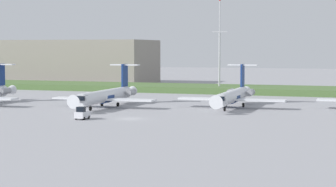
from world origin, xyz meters
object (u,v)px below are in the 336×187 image
object	(u,v)px
regional_jet_third	(106,95)
baggage_tug	(82,114)
antenna_mast	(219,54)
regional_jet_fourth	(233,96)

from	to	relation	value
regional_jet_third	baggage_tug	xyz separation A→B (m)	(4.97, -21.88, -1.53)
regional_jet_third	baggage_tug	bearing A→B (deg)	-77.19
baggage_tug	antenna_mast	bearing A→B (deg)	83.46
regional_jet_third	regional_jet_fourth	bearing A→B (deg)	16.08
regional_jet_third	baggage_tug	size ratio (longest dim) A/B	9.69
antenna_mast	baggage_tug	world-z (taller)	antenna_mast
regional_jet_third	antenna_mast	bearing A→B (deg)	75.19
regional_jet_fourth	antenna_mast	distance (m)	45.13
regional_jet_third	baggage_tug	world-z (taller)	regional_jet_third
antenna_mast	baggage_tug	bearing A→B (deg)	-96.54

